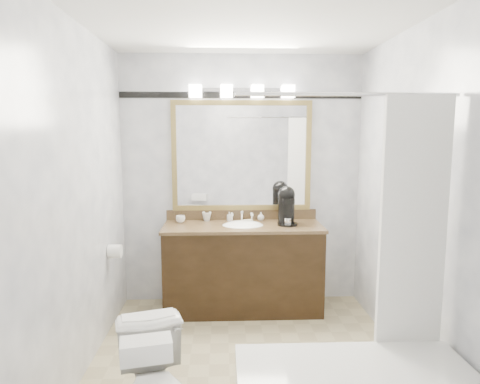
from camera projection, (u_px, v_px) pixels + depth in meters
name	position (u px, v px, depth m)	size (l,w,h in m)	color
room	(249.00, 201.00, 3.06)	(2.42, 2.62, 2.52)	tan
vanity	(243.00, 266.00, 4.18)	(1.53, 0.58, 0.97)	black
mirror	(242.00, 156.00, 4.29)	(1.40, 0.04, 1.10)	olive
vanity_light_bar	(242.00, 91.00, 4.15)	(1.02, 0.14, 0.12)	silver
accent_stripe	(242.00, 95.00, 4.22)	(2.40, 0.01, 0.06)	black
tp_roll	(115.00, 251.00, 3.75)	(0.12, 0.12, 0.11)	white
tissue_box	(146.00, 349.00, 2.00)	(0.24, 0.13, 0.10)	white
coffee_maker	(287.00, 205.00, 4.14)	(0.19, 0.24, 0.37)	black
cup_left	(180.00, 219.00, 4.22)	(0.09, 0.09, 0.07)	white
cup_right	(207.00, 216.00, 4.32)	(0.10, 0.10, 0.09)	white
soap_bottle_a	(229.00, 216.00, 4.31)	(0.04, 0.04, 0.09)	white
soap_bottle_b	(261.00, 216.00, 4.32)	(0.07, 0.07, 0.09)	white
soap_bar	(248.00, 221.00, 4.24)	(0.08, 0.05, 0.03)	beige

